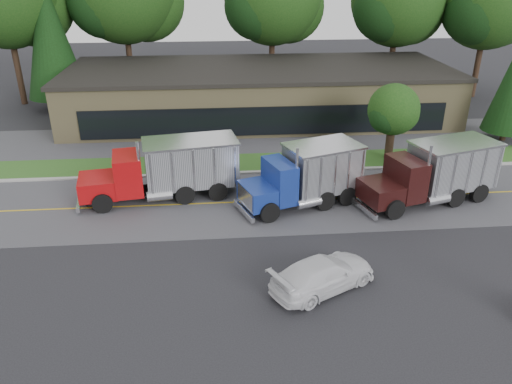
% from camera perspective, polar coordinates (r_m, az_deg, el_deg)
% --- Properties ---
extents(ground, '(140.00, 140.00, 0.00)m').
position_cam_1_polar(ground, '(20.94, 1.51, -12.09)').
color(ground, '#2C2C30').
rests_on(ground, ground).
extents(road, '(60.00, 8.00, 0.02)m').
position_cam_1_polar(road, '(28.59, -0.48, -1.13)').
color(road, slate).
rests_on(road, ground).
extents(center_line, '(60.00, 0.12, 0.01)m').
position_cam_1_polar(center_line, '(28.59, -0.48, -1.13)').
color(center_line, gold).
rests_on(center_line, ground).
extents(curb, '(60.00, 0.30, 0.12)m').
position_cam_1_polar(curb, '(32.40, -1.07, 2.16)').
color(curb, '#9E9E99').
rests_on(curb, ground).
extents(grass_verge, '(60.00, 3.40, 0.03)m').
position_cam_1_polar(grass_verge, '(34.06, -1.28, 3.34)').
color(grass_verge, '#24541C').
rests_on(grass_verge, ground).
extents(far_parking, '(60.00, 7.00, 0.02)m').
position_cam_1_polar(far_parking, '(38.73, -1.77, 6.09)').
color(far_parking, slate).
rests_on(far_parking, ground).
extents(strip_mall, '(32.00, 12.00, 4.00)m').
position_cam_1_polar(strip_mall, '(44.04, 0.37, 11.18)').
color(strip_mall, '#94855A').
rests_on(strip_mall, ground).
extents(tree_far_c, '(9.89, 9.31, 14.10)m').
position_cam_1_polar(tree_far_c, '(51.16, 2.06, 21.08)').
color(tree_far_c, '#382619').
rests_on(tree_far_c, ground).
extents(tree_far_d, '(9.57, 9.01, 13.65)m').
position_cam_1_polar(tree_far_d, '(53.01, 16.04, 20.03)').
color(tree_far_d, '#382619').
rests_on(tree_far_d, ground).
extents(tree_far_e, '(9.48, 8.92, 13.52)m').
position_cam_1_polar(tree_far_e, '(54.49, 25.11, 18.76)').
color(tree_far_e, '#382619').
rests_on(tree_far_e, ground).
extents(evergreen_left, '(5.26, 5.26, 11.95)m').
position_cam_1_polar(evergreen_left, '(48.99, -22.50, 16.25)').
color(evergreen_left, '#382619').
rests_on(evergreen_left, ground).
extents(tree_verge, '(3.67, 3.45, 5.23)m').
position_cam_1_polar(tree_verge, '(35.07, 15.49, 8.82)').
color(tree_verge, '#382619').
rests_on(tree_verge, ground).
extents(dump_truck_red, '(9.24, 3.91, 3.36)m').
position_cam_1_polar(dump_truck_red, '(28.92, -9.85, 2.73)').
color(dump_truck_red, black).
rests_on(dump_truck_red, ground).
extents(dump_truck_blue, '(7.21, 4.62, 3.36)m').
position_cam_1_polar(dump_truck_blue, '(27.85, 5.90, 2.05)').
color(dump_truck_blue, black).
rests_on(dump_truck_blue, ground).
extents(dump_truck_maroon, '(8.37, 4.63, 3.36)m').
position_cam_1_polar(dump_truck_maroon, '(29.85, 19.89, 2.26)').
color(dump_truck_maroon, black).
rests_on(dump_truck_maroon, ground).
extents(rally_car, '(5.18, 4.01, 1.40)m').
position_cam_1_polar(rally_car, '(21.34, 7.70, -9.24)').
color(rally_car, white).
rests_on(rally_car, ground).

